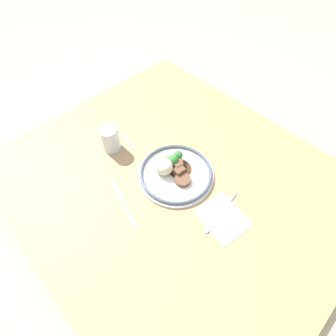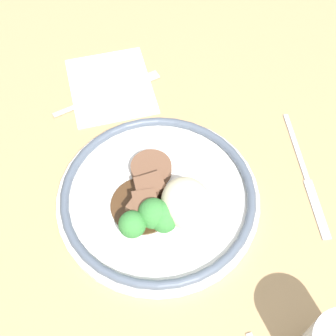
{
  "view_description": "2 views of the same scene",
  "coord_description": "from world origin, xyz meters",
  "px_view_note": "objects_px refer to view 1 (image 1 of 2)",
  "views": [
    {
      "loc": [
        -0.36,
        0.38,
        0.81
      ],
      "look_at": [
        0.03,
        0.0,
        0.07
      ],
      "focal_mm": 28.0,
      "sensor_mm": 36.0,
      "label": 1
    },
    {
      "loc": [
        0.3,
        -0.12,
        0.59
      ],
      "look_at": [
        -0.02,
        0.01,
        0.06
      ],
      "focal_mm": 50.0,
      "sensor_mm": 36.0,
      "label": 2
    }
  ],
  "objects_px": {
    "plate": "(174,171)",
    "juice_glass": "(111,140)",
    "fork": "(218,216)",
    "spoon": "(118,130)",
    "knife": "(123,201)"
  },
  "relations": [
    {
      "from": "plate",
      "to": "juice_glass",
      "type": "bearing_deg",
      "value": 18.61
    },
    {
      "from": "fork",
      "to": "spoon",
      "type": "distance_m",
      "value": 0.53
    },
    {
      "from": "plate",
      "to": "juice_glass",
      "type": "xyz_separation_m",
      "value": [
        0.26,
        0.09,
        0.03
      ]
    },
    {
      "from": "juice_glass",
      "to": "knife",
      "type": "distance_m",
      "value": 0.25
    },
    {
      "from": "spoon",
      "to": "knife",
      "type": "bearing_deg",
      "value": 152.75
    },
    {
      "from": "plate",
      "to": "juice_glass",
      "type": "relative_size",
      "value": 2.71
    },
    {
      "from": "fork",
      "to": "spoon",
      "type": "relative_size",
      "value": 1.05
    },
    {
      "from": "juice_glass",
      "to": "knife",
      "type": "xyz_separation_m",
      "value": [
        -0.22,
        0.12,
        -0.04
      ]
    },
    {
      "from": "juice_glass",
      "to": "fork",
      "type": "height_order",
      "value": "juice_glass"
    },
    {
      "from": "spoon",
      "to": "fork",
      "type": "bearing_deg",
      "value": -172.88
    },
    {
      "from": "fork",
      "to": "juice_glass",
      "type": "bearing_deg",
      "value": -87.61
    },
    {
      "from": "plate",
      "to": "spoon",
      "type": "bearing_deg",
      "value": 2.39
    },
    {
      "from": "juice_glass",
      "to": "spoon",
      "type": "height_order",
      "value": "juice_glass"
    },
    {
      "from": "fork",
      "to": "plate",
      "type": "bearing_deg",
      "value": -100.37
    },
    {
      "from": "knife",
      "to": "spoon",
      "type": "distance_m",
      "value": 0.34
    }
  ]
}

